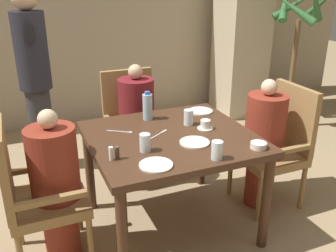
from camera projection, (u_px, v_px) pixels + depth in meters
ground_plane at (171, 224)px, 2.97m from camera, size 16.00×16.00×0.00m
wall_back at (89, 13)px, 4.67m from camera, size 8.00×0.06×2.80m
pillar_stone at (243, 15)px, 4.92m from camera, size 0.58×0.58×2.70m
dining_table at (171, 147)px, 2.72m from camera, size 1.16×1.08×0.78m
chair_left_side at (33, 191)px, 2.42m from camera, size 0.50×0.50×1.02m
diner_in_left_chair at (56, 185)px, 2.46m from camera, size 0.32×0.32×1.08m
chair_far_side at (132, 121)px, 3.56m from camera, size 0.50×0.50×1.02m
diner_in_far_chair at (137, 123)px, 3.42m from camera, size 0.32×0.32×1.13m
chair_right_side at (278, 142)px, 3.12m from camera, size 0.50×0.50×1.02m
diner_in_right_chair at (263, 143)px, 3.05m from camera, size 0.32×0.32×1.10m
standing_host at (35, 76)px, 3.52m from camera, size 0.30×0.34×1.78m
potted_palm at (292, 76)px, 4.63m from camera, size 0.74×0.74×1.84m
plate_main_left at (200, 111)px, 3.13m from camera, size 0.21×0.21×0.01m
plate_main_right at (195, 142)px, 2.55m from camera, size 0.21×0.21×0.01m
plate_dessert_center at (156, 165)px, 2.24m from camera, size 0.21×0.21×0.01m
teacup_with_saucer at (205, 125)px, 2.78m from camera, size 0.12×0.12×0.07m
bowl_small at (258, 145)px, 2.47m from camera, size 0.11×0.11×0.04m
water_bottle at (148, 106)px, 2.94m from camera, size 0.08×0.08×0.23m
glass_tall_near at (145, 143)px, 2.41m from camera, size 0.07×0.07×0.12m
glass_tall_mid at (217, 150)px, 2.31m from camera, size 0.07×0.07×0.12m
glass_tall_far at (189, 117)px, 2.84m from camera, size 0.07×0.07×0.12m
salt_shaker at (111, 154)px, 2.30m from camera, size 0.03×0.03×0.09m
pepper_shaker at (117, 153)px, 2.32m from camera, size 0.03×0.03×0.08m
fork_beside_plate at (122, 132)px, 2.73m from camera, size 0.17×0.12×0.00m
knife_beside_plate at (159, 134)px, 2.69m from camera, size 0.18×0.12×0.00m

